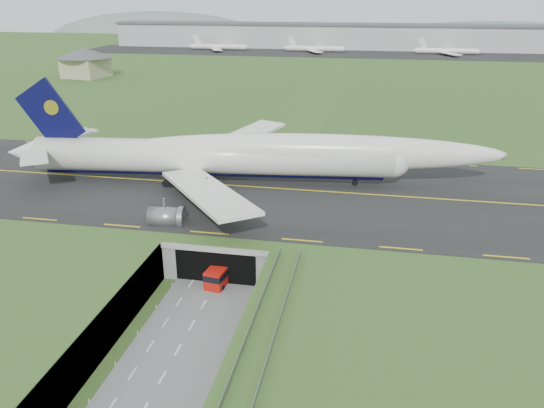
# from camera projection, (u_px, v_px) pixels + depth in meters

# --- Properties ---
(ground) EXTENTS (900.00, 900.00, 0.00)m
(ground) POSITION_uv_depth(u_px,v_px,m) (199.00, 314.00, 70.18)
(ground) COLOR #2F5622
(ground) RESTS_ON ground
(airfield_deck) EXTENTS (800.00, 800.00, 6.00)m
(airfield_deck) POSITION_uv_depth(u_px,v_px,m) (198.00, 294.00, 69.07)
(airfield_deck) COLOR gray
(airfield_deck) RESTS_ON ground
(trench_road) EXTENTS (12.00, 75.00, 0.20)m
(trench_road) POSITION_uv_depth(u_px,v_px,m) (180.00, 348.00, 63.30)
(trench_road) COLOR slate
(trench_road) RESTS_ON ground
(taxiway) EXTENTS (800.00, 44.00, 0.18)m
(taxiway) POSITION_uv_depth(u_px,v_px,m) (253.00, 187.00, 98.03)
(taxiway) COLOR black
(taxiway) RESTS_ON airfield_deck
(tunnel_portal) EXTENTS (17.00, 22.30, 6.00)m
(tunnel_portal) POSITION_uv_depth(u_px,v_px,m) (231.00, 238.00, 84.19)
(tunnel_portal) COLOR gray
(tunnel_portal) RESTS_ON ground
(guideway) EXTENTS (3.00, 53.00, 7.05)m
(guideway) POSITION_uv_depth(u_px,v_px,m) (246.00, 392.00, 48.87)
(guideway) COLOR #A8A8A3
(guideway) RESTS_ON ground
(jumbo_jet) EXTENTS (93.47, 60.03, 19.98)m
(jumbo_jet) POSITION_uv_depth(u_px,v_px,m) (247.00, 156.00, 98.28)
(jumbo_jet) COLOR white
(jumbo_jet) RESTS_ON ground
(shuttle_tram) EXTENTS (3.61, 7.21, 2.83)m
(shuttle_tram) POSITION_uv_depth(u_px,v_px,m) (221.00, 272.00, 77.37)
(shuttle_tram) COLOR red
(shuttle_tram) RESTS_ON ground
(service_building) EXTENTS (26.01, 26.01, 12.30)m
(service_building) POSITION_uv_depth(u_px,v_px,m) (85.00, 60.00, 223.27)
(service_building) COLOR tan
(service_building) RESTS_ON ground
(cargo_terminal) EXTENTS (320.00, 67.00, 15.60)m
(cargo_terminal) POSITION_uv_depth(u_px,v_px,m) (344.00, 36.00, 338.23)
(cargo_terminal) COLOR #B2B2B2
(cargo_terminal) RESTS_ON ground
(distant_hills) EXTENTS (700.00, 91.00, 60.00)m
(distant_hills) POSITION_uv_depth(u_px,v_px,m) (428.00, 48.00, 452.89)
(distant_hills) COLOR slate
(distant_hills) RESTS_ON ground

